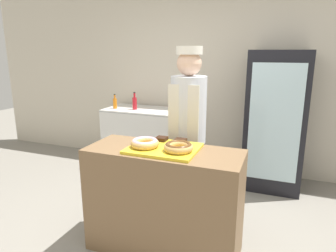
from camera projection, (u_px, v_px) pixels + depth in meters
name	position (u px, v px, depth m)	size (l,w,h in m)	color
ground_plane	(164.00, 248.00, 2.69)	(14.00, 14.00, 0.00)	gray
wall_back	(219.00, 78.00, 4.29)	(8.00, 0.06, 2.70)	beige
display_counter	(164.00, 201.00, 2.58)	(1.30, 0.52, 0.93)	brown
serving_tray	(164.00, 149.00, 2.46)	(0.56, 0.45, 0.02)	yellow
donut_light_glaze	(145.00, 143.00, 2.46)	(0.24, 0.24, 0.07)	tan
donut_chocolate_glaze	(178.00, 147.00, 2.35)	(0.24, 0.24, 0.07)	tan
brownie_back_left	(161.00, 139.00, 2.64)	(0.10, 0.10, 0.03)	black
brownie_back_right	(180.00, 141.00, 2.58)	(0.10, 0.10, 0.03)	black
baker_person	(188.00, 132.00, 2.92)	(0.34, 0.34, 1.77)	#4C4C51
beverage_fridge	(275.00, 121.00, 3.77)	(0.70, 0.67, 1.74)	black
chest_freezer	(143.00, 138.00, 4.52)	(1.08, 0.63, 0.90)	silver
bottle_orange	(115.00, 103.00, 4.42)	(0.06, 0.06, 0.21)	orange
bottle_red	(135.00, 103.00, 4.35)	(0.06, 0.06, 0.25)	red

